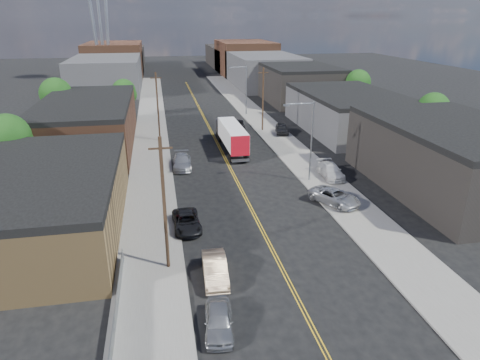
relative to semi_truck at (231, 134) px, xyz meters
name	(u,v)px	position (x,y,z in m)	size (l,w,h in m)	color
ground	(204,117)	(-1.50, 20.93, -2.07)	(260.00, 260.00, 0.00)	black
centerline	(215,138)	(-1.50, 5.93, -2.06)	(0.32, 120.00, 0.01)	gold
sidewalk_left	(151,141)	(-11.00, 5.93, -1.99)	(5.00, 140.00, 0.15)	slate
sidewalk_right	(275,135)	(8.00, 5.93, -1.99)	(5.00, 140.00, 0.15)	slate
warehouse_tan	(46,200)	(-19.50, -21.07, 0.73)	(12.00, 22.00, 5.60)	olive
warehouse_brown	(88,124)	(-19.50, 4.93, 1.23)	(12.00, 26.00, 6.60)	#543321
industrial_right_a	(454,157)	(20.49, -19.07, 1.48)	(14.00, 22.00, 7.10)	black
industrial_right_b	(349,111)	(20.50, 6.93, 0.98)	(14.00, 24.00, 6.10)	#3D3C3F
industrial_right_c	(298,83)	(20.50, 32.93, 1.73)	(14.00, 22.00, 7.60)	black
skyline_left_a	(107,74)	(-21.50, 55.93, 1.93)	(16.00, 30.00, 8.00)	#3D3C3F
skyline_right_a	(264,70)	(18.50, 55.93, 1.93)	(16.00, 30.00, 8.00)	#3D3C3F
skyline_left_b	(115,60)	(-21.50, 80.93, 2.93)	(16.00, 26.00, 10.00)	#543321
skyline_right_b	(245,58)	(18.50, 80.93, 2.93)	(16.00, 26.00, 10.00)	#543321
skyline_left_c	(120,59)	(-21.50, 100.93, 1.43)	(16.00, 40.00, 7.00)	black
skyline_right_c	(234,57)	(18.50, 100.93, 1.43)	(16.00, 40.00, 7.00)	black
streetlight_near	(308,135)	(6.10, -14.07, 3.26)	(3.39, 0.25, 9.00)	gray
streetlight_far	(244,86)	(6.10, 20.93, 3.26)	(3.39, 0.25, 9.00)	gray
utility_pole_left_near	(164,204)	(-9.70, -29.07, 3.07)	(1.60, 0.26, 10.00)	black
utility_pole_left_far	(158,107)	(-9.70, 5.93, 3.07)	(1.60, 0.26, 10.00)	black
utility_pole_right	(263,99)	(6.70, 8.93, 3.07)	(1.60, 0.26, 10.00)	black
chainlink_fence	(115,324)	(-13.00, -35.57, -1.41)	(0.05, 16.00, 1.22)	slate
tree_left_near	(9,139)	(-25.44, -9.07, 3.11)	(4.85, 4.76, 7.91)	black
tree_left_mid	(57,96)	(-25.44, 15.93, 3.41)	(5.10, 5.04, 8.37)	black
tree_left_far	(124,93)	(-15.44, 22.93, 2.50)	(4.35, 4.20, 6.97)	black
tree_right_near	(433,111)	(28.56, -3.07, 2.80)	(4.60, 4.48, 7.44)	black
tree_right_far	(358,84)	(28.56, 20.93, 3.11)	(4.85, 4.76, 7.91)	black
semi_truck	(231,134)	(0.00, 0.00, 0.00)	(2.46, 13.92, 3.64)	silver
car_left_a	(219,320)	(-7.02, -36.42, -1.36)	(1.67, 4.16, 1.42)	#96989B
car_left_b	(215,269)	(-6.50, -31.07, -1.30)	(1.63, 4.67, 1.54)	#9D8266
car_left_c	(187,222)	(-7.90, -23.07, -1.38)	(2.28, 4.95, 1.38)	black
car_left_d	(182,162)	(-7.25, -6.82, -1.28)	(2.20, 5.42, 1.57)	#A0A2A5
car_right_lot_a	(335,197)	(6.70, -20.77, -1.18)	(2.45, 5.31, 1.48)	#B1B2B6
car_right_lot_b	(331,171)	(9.19, -13.64, -1.17)	(2.10, 5.17, 1.50)	silver
car_right_lot_c	(282,128)	(9.16, 6.18, -1.14)	(1.85, 4.59, 1.56)	black
car_ahead_truck	(238,125)	(3.00, 11.01, -1.40)	(2.22, 4.82, 1.34)	black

